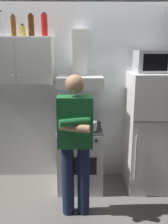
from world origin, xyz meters
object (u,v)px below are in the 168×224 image
Objects in this scene: person_standing at (75,142)px; bottle_spice_jar at (23,31)px; microwave at (154,62)px; bottle_rum_dark at (31,26)px; bottle_vodka_clear at (1,24)px; stove_oven at (80,157)px; cooking_pot at (90,126)px; bottle_beer_brown at (13,26)px; range_hood at (80,72)px; refrigerator at (150,132)px; upper_cabinet at (19,61)px; bottle_soda_red at (44,25)px.

person_standing is 1.57m from bottle_spice_jar.
bottle_rum_dark reaches higher than microwave.
microwave is 1.53× the size of bottle_vodka_clear.
cooking_pot is (0.13, -0.12, 0.50)m from stove_oven.
bottle_beer_brown is at bearing -176.92° from bottle_rum_dark.
bottle_spice_jar reaches higher than range_hood.
bottle_beer_brown is at bearing -9.43° from bottle_vodka_clear.
upper_cabinet is at bearing 175.93° from refrigerator.
upper_cabinet is 1.03× the size of stove_oven.
microwave reaches higher than cooking_pot.
bottle_soda_red is (0.56, -0.04, -0.01)m from bottle_vodka_clear.
bottle_vodka_clear reaches higher than stove_oven.
refrigerator reaches higher than cooking_pot.
range_hood is 1.02m from bottle_beer_brown.
refrigerator is 2.40m from bottle_vodka_clear.
bottle_beer_brown is at bearing 177.71° from bottle_spice_jar.
stove_oven is at bearing -178.85° from microwave.
bottle_beer_brown is (-0.97, 0.23, 1.24)m from cooking_pot.
bottle_soda_red reaches higher than stove_oven.
bottle_rum_dark is at bearing 0.20° from upper_cabinet.
bottle_vodka_clear reaches higher than cooking_pot.
bottle_rum_dark is at bearing 175.42° from refrigerator.
bottle_soda_red is at bearing -8.61° from bottle_rum_dark.
bottle_rum_dark is at bearing 171.39° from bottle_soda_red.
bottle_spice_jar is at bearing -11.62° from upper_cabinet.
bottle_soda_red is at bearing -4.26° from bottle_vodka_clear.
upper_cabinet is at bearing 171.10° from stove_oven.
upper_cabinet is 0.38m from bottle_spice_jar.
stove_oven is at bearing -8.90° from upper_cabinet.
upper_cabinet is 0.49m from bottle_vodka_clear.
microwave is 1.45m from person_standing.
bottle_soda_red reaches higher than cooking_pot.
bottle_rum_dark reaches higher than bottle_beer_brown.
range_hood is 2.68× the size of bottle_rum_dark.
bottle_spice_jar is at bearing 133.29° from person_standing.
cooking_pot reaches higher than stove_oven.
range_hood is 4.88× the size of bottle_spice_jar.
person_standing is at bearing -148.00° from microwave.
bottle_soda_red is (-1.39, 0.08, 0.45)m from microwave.
bottle_vodka_clear reaches higher than upper_cabinet.
bottle_beer_brown is at bearing -162.26° from upper_cabinet.
bottle_rum_dark is (0.19, 0.00, 0.43)m from upper_cabinet.
cooking_pot is (-0.82, -0.14, -0.81)m from microwave.
microwave reaches higher than refrigerator.
stove_oven is 3.06× the size of bottle_soda_red.
range_hood is at bearing -0.85° from bottle_vodka_clear.
range_hood is at bearing 86.09° from person_standing.
stove_oven is 0.55× the size of refrigerator.
stove_oven is at bearing -7.78° from bottle_beer_brown.
cooking_pot is at bearing -18.23° from bottle_rum_dark.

